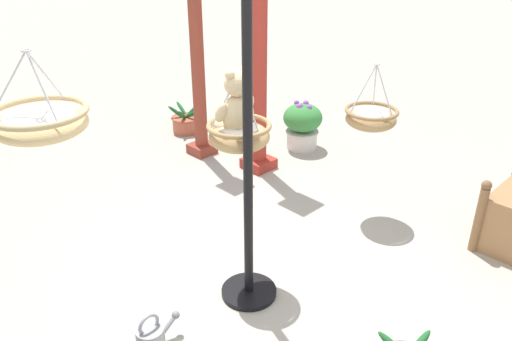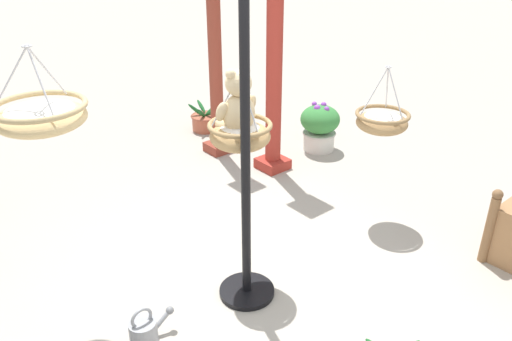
# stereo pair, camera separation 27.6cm
# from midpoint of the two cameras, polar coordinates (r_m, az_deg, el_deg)

# --- Properties ---
(ground_plane) EXTENTS (40.00, 40.00, 0.00)m
(ground_plane) POSITION_cam_midpoint_polar(r_m,az_deg,el_deg) (4.30, 2.96, -12.35)
(ground_plane) COLOR #A8A093
(display_pole_central) EXTENTS (0.44, 0.44, 2.43)m
(display_pole_central) POSITION_cam_midpoint_polar(r_m,az_deg,el_deg) (3.73, 1.00, -4.80)
(display_pole_central) COLOR black
(display_pole_central) RESTS_ON ground
(hanging_basket_with_teddy) EXTENTS (0.48, 0.48, 0.57)m
(hanging_basket_with_teddy) POSITION_cam_midpoint_polar(r_m,az_deg,el_deg) (3.76, 0.30, 4.09)
(hanging_basket_with_teddy) COLOR tan
(teddy_bear) EXTENTS (0.34, 0.31, 0.50)m
(teddy_bear) POSITION_cam_midpoint_polar(r_m,az_deg,el_deg) (3.70, 0.07, 7.31)
(teddy_bear) COLOR #D1B789
(hanging_basket_left_high) EXTENTS (0.59, 0.59, 0.54)m
(hanging_basket_left_high) POSITION_cam_midpoint_polar(r_m,az_deg,el_deg) (3.38, -20.93, 5.77)
(hanging_basket_left_high) COLOR tan
(hanging_basket_right_low) EXTENTS (0.50, 0.50, 0.62)m
(hanging_basket_right_low) POSITION_cam_midpoint_polar(r_m,az_deg,el_deg) (4.85, 15.59, 5.35)
(hanging_basket_right_low) COLOR #A37F51
(greenhouse_pillar_left) EXTENTS (0.31, 0.31, 2.70)m
(greenhouse_pillar_left) POSITION_cam_midpoint_polar(r_m,az_deg,el_deg) (6.11, -3.33, 13.32)
(greenhouse_pillar_left) COLOR brown
(greenhouse_pillar_left) RESTS_ON ground
(greenhouse_pillar_right) EXTENTS (0.34, 0.34, 2.61)m
(greenhouse_pillar_right) POSITION_cam_midpoint_polar(r_m,az_deg,el_deg) (5.65, 3.50, 11.77)
(greenhouse_pillar_right) COLOR #9E2D23
(greenhouse_pillar_right) RESTS_ON ground
(potted_plant_fern_front) EXTENTS (0.50, 0.56, 0.40)m
(potted_plant_fern_front) POSITION_cam_midpoint_polar(r_m,az_deg,el_deg) (7.18, -4.61, 5.65)
(potted_plant_fern_front) COLOR #AD563D
(potted_plant_fern_front) RESTS_ON ground
(potted_plant_conical_shrub) EXTENTS (0.50, 0.50, 0.63)m
(potted_plant_conical_shrub) POSITION_cam_midpoint_polar(r_m,az_deg,el_deg) (6.52, 8.39, 4.97)
(potted_plant_conical_shrub) COLOR beige
(potted_plant_conical_shrub) RESTS_ON ground
(watering_can) EXTENTS (0.35, 0.20, 0.30)m
(watering_can) POSITION_cam_midpoint_polar(r_m,az_deg,el_deg) (3.78, -10.30, -17.31)
(watering_can) COLOR gray
(watering_can) RESTS_ON ground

